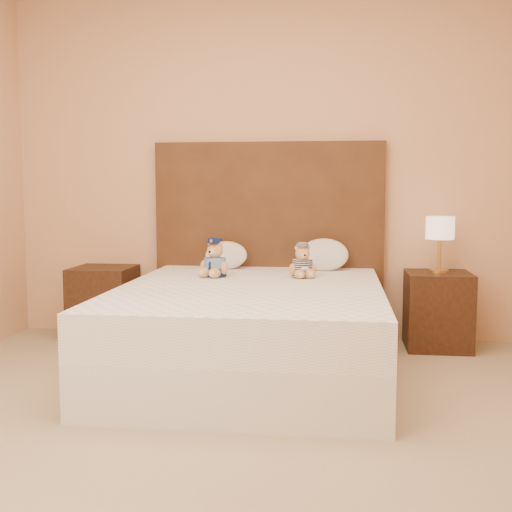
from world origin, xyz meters
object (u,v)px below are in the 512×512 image
(teddy_prisoner, at_px, (302,261))
(nightstand_left, at_px, (104,303))
(bed, at_px, (251,330))
(pillow_right, at_px, (324,253))
(nightstand_right, at_px, (438,310))
(lamp, at_px, (440,231))
(teddy_police, at_px, (215,258))
(pillow_left, at_px, (226,254))

(teddy_prisoner, bearing_deg, nightstand_left, 147.78)
(bed, xyz_separation_m, pillow_right, (0.43, 0.83, 0.40))
(nightstand_right, bearing_deg, teddy_prisoner, -158.49)
(nightstand_right, height_order, lamp, lamp)
(lamp, relative_size, teddy_police, 1.55)
(bed, height_order, teddy_police, teddy_police)
(pillow_left, xyz_separation_m, pillow_right, (0.73, 0.00, 0.02))
(nightstand_left, bearing_deg, pillow_right, 1.02)
(bed, relative_size, teddy_police, 7.73)
(teddy_police, height_order, pillow_right, teddy_police)
(teddy_police, height_order, pillow_left, teddy_police)
(nightstand_right, distance_m, pillow_left, 1.60)
(bed, xyz_separation_m, nightstand_left, (-1.25, 0.80, -0.00))
(nightstand_right, height_order, teddy_police, teddy_police)
(nightstand_left, relative_size, pillow_left, 1.75)
(pillow_left, bearing_deg, nightstand_left, -178.19)
(nightstand_left, height_order, lamp, lamp)
(bed, height_order, pillow_right, pillow_right)
(bed, xyz_separation_m, lamp, (1.25, 0.80, 0.57))
(pillow_left, bearing_deg, nightstand_right, -1.11)
(lamp, height_order, teddy_prisoner, lamp)
(lamp, xyz_separation_m, pillow_right, (-0.82, 0.03, -0.17))
(nightstand_right, relative_size, teddy_police, 2.13)
(bed, xyz_separation_m, teddy_prisoner, (0.29, 0.42, 0.39))
(nightstand_left, relative_size, teddy_prisoner, 2.46)
(lamp, bearing_deg, teddy_police, -165.01)
(lamp, relative_size, teddy_prisoner, 1.79)
(teddy_police, height_order, teddy_prisoner, teddy_police)
(nightstand_right, height_order, pillow_right, pillow_right)
(nightstand_right, bearing_deg, bed, -147.38)
(bed, height_order, nightstand_left, same)
(teddy_prisoner, bearing_deg, lamp, 3.01)
(bed, height_order, teddy_prisoner, teddy_prisoner)
(nightstand_right, relative_size, teddy_prisoner, 2.46)
(teddy_prisoner, bearing_deg, pillow_left, 127.06)
(bed, relative_size, lamp, 5.00)
(nightstand_left, xyz_separation_m, pillow_right, (1.68, 0.03, 0.40))
(nightstand_left, xyz_separation_m, teddy_police, (0.95, -0.41, 0.40))
(teddy_police, distance_m, pillow_right, 0.85)
(nightstand_left, bearing_deg, nightstand_right, 0.00)
(nightstand_right, distance_m, teddy_police, 1.65)
(nightstand_right, xyz_separation_m, teddy_prisoner, (-0.96, -0.38, 0.39))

